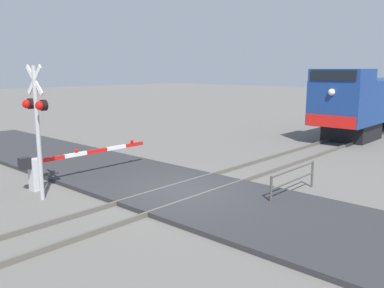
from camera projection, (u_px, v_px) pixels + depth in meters
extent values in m
plane|color=#605E59|center=(185.00, 194.00, 13.83)|extent=(160.00, 160.00, 0.00)
cube|color=#59544C|center=(170.00, 187.00, 14.29)|extent=(0.08, 80.00, 0.15)
cube|color=#59544C|center=(201.00, 196.00, 13.34)|extent=(0.08, 80.00, 0.15)
cube|color=#2D2D30|center=(185.00, 191.00, 13.82)|extent=(36.00, 4.70, 0.15)
cube|color=black|center=(352.00, 131.00, 24.38)|extent=(2.48, 3.20, 1.05)
cube|color=navy|center=(376.00, 98.00, 26.88)|extent=(2.91, 14.04, 2.47)
cube|color=navy|center=(343.00, 75.00, 22.39)|extent=(2.85, 2.49, 0.66)
cube|color=black|center=(333.00, 75.00, 21.46)|extent=(2.48, 0.06, 0.53)
cube|color=red|center=(330.00, 121.00, 21.90)|extent=(2.77, 0.08, 0.64)
sphere|color=#F2EACC|center=(332.00, 92.00, 21.61)|extent=(0.36, 0.36, 0.36)
cylinder|color=#ADADB2|center=(38.00, 134.00, 12.83)|extent=(0.14, 0.14, 4.28)
cube|color=white|center=(34.00, 80.00, 12.53)|extent=(0.95, 0.04, 0.95)
cube|color=white|center=(34.00, 80.00, 12.53)|extent=(0.95, 0.04, 0.95)
cube|color=black|center=(36.00, 104.00, 12.66)|extent=(1.04, 0.08, 0.08)
sphere|color=red|center=(27.00, 104.00, 12.87)|extent=(0.28, 0.28, 0.28)
sphere|color=red|center=(40.00, 105.00, 12.31)|extent=(0.28, 0.28, 0.28)
cylinder|color=black|center=(30.00, 104.00, 12.95)|extent=(0.34, 0.14, 0.34)
cylinder|color=black|center=(43.00, 105.00, 12.40)|extent=(0.34, 0.14, 0.34)
cube|color=silver|center=(35.00, 175.00, 14.13)|extent=(0.36, 0.36, 1.11)
cube|color=black|center=(25.00, 163.00, 13.79)|extent=(0.28, 0.36, 0.40)
cube|color=red|center=(52.00, 159.00, 14.53)|extent=(0.10, 0.94, 0.14)
cube|color=white|center=(76.00, 155.00, 15.22)|extent=(0.10, 0.94, 0.14)
cube|color=red|center=(97.00, 151.00, 15.90)|extent=(0.10, 0.94, 0.14)
cube|color=white|center=(116.00, 148.00, 16.59)|extent=(0.10, 0.94, 0.14)
cube|color=red|center=(134.00, 144.00, 17.27)|extent=(0.10, 0.94, 0.14)
sphere|color=red|center=(76.00, 151.00, 15.22)|extent=(0.14, 0.14, 0.14)
sphere|color=red|center=(132.00, 142.00, 17.17)|extent=(0.14, 0.14, 0.14)
cylinder|color=#4C4742|center=(271.00, 191.00, 12.50)|extent=(0.08, 0.08, 0.95)
cylinder|color=#4C4742|center=(312.00, 174.00, 14.52)|extent=(0.08, 0.08, 0.95)
cylinder|color=#4C4742|center=(294.00, 169.00, 13.43)|extent=(0.06, 2.78, 0.06)
cylinder|color=#4C4742|center=(293.00, 181.00, 13.50)|extent=(0.06, 2.78, 0.06)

